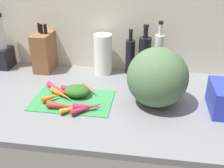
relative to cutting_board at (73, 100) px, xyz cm
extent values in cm
cube|color=slate|center=(15.90, 5.35, -1.90)|extent=(170.00, 80.00, 3.00)
cube|color=beige|center=(15.90, 43.85, 29.60)|extent=(170.00, 3.00, 60.00)
cube|color=#338C4C|center=(0.00, 0.00, 0.00)|extent=(39.00, 25.08, 0.80)
cone|color=orange|center=(3.62, -9.55, 1.62)|extent=(12.52, 10.05, 2.44)
cone|color=#B2264C|center=(9.40, -8.46, 2.18)|extent=(13.33, 5.77, 3.56)
cone|color=#B2264C|center=(9.62, -8.70, 1.71)|extent=(14.49, 12.19, 2.62)
cone|color=orange|center=(-6.45, 1.83, 1.84)|extent=(14.01, 10.75, 2.88)
cone|color=#B2264C|center=(-12.66, 9.10, 1.76)|extent=(9.71, 8.14, 2.73)
cone|color=orange|center=(-9.78, -1.99, 1.88)|extent=(9.48, 9.35, 2.96)
cone|color=red|center=(-1.34, -9.37, 2.16)|extent=(16.23, 4.63, 3.51)
cone|color=#B2264C|center=(-9.77, 7.36, 1.60)|extent=(13.89, 9.13, 2.39)
cone|color=#B2264C|center=(-0.23, 7.62, 1.99)|extent=(15.44, 3.68, 3.18)
cone|color=red|center=(6.64, 8.77, 1.51)|extent=(11.31, 11.00, 2.22)
cone|color=red|center=(-2.57, 3.30, 1.71)|extent=(17.64, 6.28, 2.61)
cone|color=orange|center=(-4.11, 3.92, 1.43)|extent=(12.57, 2.54, 2.07)
ellipsoid|color=#2D6023|center=(1.27, 3.92, 3.12)|extent=(12.88, 9.91, 5.45)
ellipsoid|color=#4C6B47|center=(40.19, 3.55, 13.56)|extent=(28.29, 28.13, 27.91)
cube|color=brown|center=(-26.71, 34.29, 10.99)|extent=(10.10, 16.81, 22.79)
cylinder|color=black|center=(-29.07, 36.09, 25.14)|extent=(1.45, 1.45, 5.50)
cylinder|color=black|center=(-26.71, 33.94, 25.14)|extent=(1.74, 1.74, 5.50)
cylinder|color=black|center=(-24.35, 34.10, 25.14)|extent=(1.92, 1.92, 5.50)
cube|color=black|center=(-54.87, 33.79, 5.86)|extent=(12.20, 12.20, 12.53)
cylinder|color=white|center=(9.03, 34.85, 11.38)|extent=(10.26, 10.26, 23.56)
cylinder|color=black|center=(24.68, 36.64, 9.69)|extent=(5.40, 5.40, 20.19)
cylinder|color=black|center=(24.68, 36.64, 22.26)|extent=(1.99, 1.99, 4.94)
cylinder|color=black|center=(24.68, 36.64, 25.53)|extent=(2.29, 2.29, 1.60)
cylinder|color=black|center=(32.97, 35.61, 10.88)|extent=(7.10, 7.10, 22.56)
cylinder|color=black|center=(32.97, 35.61, 25.06)|extent=(2.55, 2.55, 5.79)
cylinder|color=black|center=(32.97, 35.61, 28.75)|extent=(2.93, 2.93, 1.60)
cylinder|color=silver|center=(40.73, 34.31, 11.98)|extent=(5.30, 5.30, 24.76)
cylinder|color=silver|center=(40.73, 34.31, 27.44)|extent=(2.19, 2.19, 6.17)
cylinder|color=black|center=(40.73, 34.31, 31.32)|extent=(2.52, 2.52, 1.60)
camera|label=1|loc=(36.35, -109.97, 67.11)|focal=43.13mm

